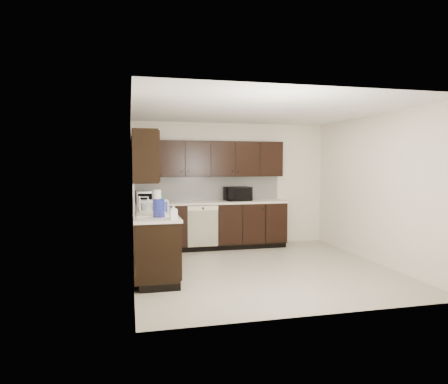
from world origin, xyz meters
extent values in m
plane|color=#ACA38E|center=(0.00, 0.00, 0.00)|extent=(4.00, 4.00, 0.00)
plane|color=white|center=(0.00, 0.00, 2.50)|extent=(4.00, 4.00, 0.00)
cube|color=beige|center=(0.00, 2.00, 1.25)|extent=(4.00, 0.02, 2.50)
cube|color=beige|center=(-2.00, 0.00, 1.25)|extent=(0.02, 4.00, 2.50)
cube|color=beige|center=(2.00, 0.00, 1.25)|extent=(0.02, 4.00, 2.50)
cube|color=beige|center=(0.00, -2.00, 1.25)|extent=(4.00, 0.02, 2.50)
cube|color=black|center=(-0.50, 1.70, 0.45)|extent=(3.00, 0.60, 0.90)
cube|color=black|center=(-1.70, 0.30, 0.45)|extent=(0.60, 2.20, 0.90)
cube|color=black|center=(-0.50, 1.73, 0.05)|extent=(3.00, 0.54, 0.10)
cube|color=black|center=(-1.67, 0.30, 0.05)|extent=(0.54, 2.20, 0.10)
cube|color=beige|center=(-0.50, 1.70, 0.92)|extent=(3.03, 0.63, 0.04)
cube|color=beige|center=(-1.70, 0.30, 0.92)|extent=(0.63, 2.23, 0.04)
cube|color=silver|center=(-0.50, 1.99, 1.18)|extent=(3.00, 0.02, 0.48)
cube|color=silver|center=(-1.99, 0.60, 1.18)|extent=(0.02, 2.80, 0.48)
cube|color=black|center=(-0.50, 1.83, 1.77)|extent=(3.00, 0.33, 0.70)
cube|color=black|center=(-1.83, 0.43, 1.77)|extent=(0.33, 2.47, 0.70)
cube|color=#F4EDC8|center=(-0.70, 1.41, 0.50)|extent=(0.58, 0.02, 0.78)
cube|color=#F4EDC8|center=(-0.70, 1.40, 0.84)|extent=(0.58, 0.03, 0.08)
cylinder|color=black|center=(-0.70, 1.39, 0.84)|extent=(0.04, 0.02, 0.04)
cube|color=#F4EDC8|center=(-1.68, 0.00, 0.95)|extent=(0.54, 0.82, 0.03)
cube|color=#F4EDC8|center=(-1.68, -0.20, 0.86)|extent=(0.42, 0.34, 0.16)
cube|color=#F4EDC8|center=(-1.68, 0.20, 0.86)|extent=(0.42, 0.34, 0.16)
cylinder|color=silver|center=(-1.90, 0.00, 1.07)|extent=(0.03, 0.03, 0.26)
cylinder|color=silver|center=(-1.85, 0.00, 1.19)|extent=(0.14, 0.02, 0.02)
cylinder|color=#B2B2B7|center=(-1.68, -0.20, 0.89)|extent=(0.20, 0.20, 0.10)
imported|color=black|center=(0.06, 1.68, 1.08)|extent=(0.53, 0.38, 0.28)
imported|color=gray|center=(-1.48, -0.70, 1.04)|extent=(0.10, 0.11, 0.21)
imported|color=gray|center=(-1.77, 0.25, 1.06)|extent=(0.09, 0.09, 0.23)
cube|color=#BDBDC0|center=(-1.75, 1.75, 1.05)|extent=(0.37, 0.28, 0.22)
cube|color=white|center=(-1.67, 0.32, 1.02)|extent=(0.43, 0.34, 0.16)
cylinder|color=#101897|center=(-1.65, -0.40, 1.06)|extent=(0.21, 0.21, 0.25)
cylinder|color=#0D998C|center=(-1.56, 0.76, 1.04)|extent=(0.10, 0.10, 0.21)
cylinder|color=white|center=(-1.62, 0.54, 1.10)|extent=(0.19, 0.19, 0.31)
camera|label=1|loc=(-2.04, -5.94, 1.67)|focal=32.00mm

